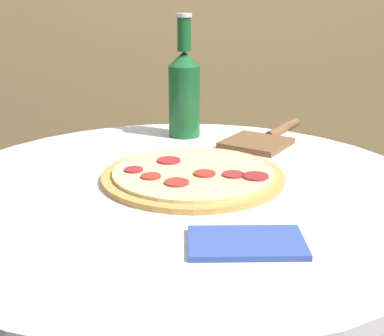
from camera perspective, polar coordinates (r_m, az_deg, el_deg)
name	(u,v)px	position (r m, az deg, el deg)	size (l,w,h in m)	color
table	(182,287)	(0.99, -1.10, -12.59)	(0.86, 0.86, 0.70)	silver
fence_panel	(186,60)	(1.82, -0.65, 11.49)	(1.50, 0.04, 1.57)	tan
pizza	(192,175)	(0.93, 0.00, -0.72)	(0.32, 0.32, 0.02)	#C68E47
beer_bottle	(182,90)	(1.18, -1.10, 8.31)	(0.07, 0.07, 0.27)	#195628
pizza_paddle	(264,139)	(1.17, 7.64, 3.12)	(0.21, 0.28, 0.02)	brown
napkin	(245,243)	(0.70, 5.72, -7.92)	(0.15, 0.09, 0.01)	#334C99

